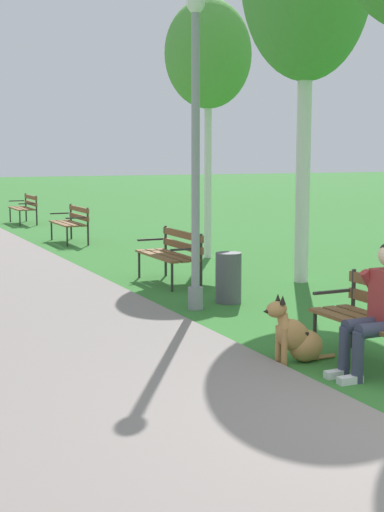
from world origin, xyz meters
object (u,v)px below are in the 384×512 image
(park_bench_furthest, at_px, (25,206))
(birch_tree_fourth, at_px, (208,55))
(park_bench_near, at_px, (382,315))
(dog_shepherd, at_px, (297,337))
(park_bench_far, at_px, (71,221))
(lamp_post_near, at_px, (196,148))
(litter_bin, at_px, (228,278))
(park_bench_mid, at_px, (172,251))
(person_seated_on_near_bench, at_px, (380,304))

(park_bench_furthest, bearing_deg, birch_tree_fourth, -78.77)
(park_bench_near, relative_size, dog_shepherd, 1.80)
(park_bench_far, height_order, birch_tree_fourth, birch_tree_fourth)
(park_bench_near, height_order, lamp_post_near, lamp_post_near)
(lamp_post_near, bearing_deg, park_bench_furthest, 87.44)
(park_bench_near, height_order, litter_bin, park_bench_near)
(park_bench_mid, relative_size, litter_bin, 2.14)
(birch_tree_fourth, bearing_deg, park_bench_mid, -127.29)
(park_bench_furthest, height_order, person_seated_on_near_bench, person_seated_on_near_bench)
(park_bench_far, relative_size, dog_shepherd, 1.80)
(birch_tree_fourth, height_order, litter_bin, birch_tree_fourth)
(park_bench_far, bearing_deg, park_bench_near, -90.24)
(birch_tree_fourth, bearing_deg, lamp_post_near, -118.02)
(park_bench_far, distance_m, park_bench_furthest, 5.08)
(park_bench_furthest, xyz_separation_m, dog_shepherd, (-0.75, -15.69, -0.25))
(lamp_post_near, relative_size, birch_tree_fourth, 0.83)
(person_seated_on_near_bench, bearing_deg, dog_shepherd, 124.52)
(park_bench_furthest, relative_size, litter_bin, 2.14)
(park_bench_furthest, relative_size, lamp_post_near, 0.36)
(park_bench_far, xyz_separation_m, park_bench_furthest, (0.03, 5.08, 0.00))
(person_seated_on_near_bench, bearing_deg, park_bench_near, 46.35)
(dog_shepherd, xyz_separation_m, birch_tree_fourth, (2.47, 7.03, 3.65))
(park_bench_furthest, distance_m, person_seated_on_near_bench, 16.36)
(park_bench_far, distance_m, lamp_post_near, 8.08)
(park_bench_near, height_order, park_bench_far, same)
(person_seated_on_near_bench, height_order, litter_bin, person_seated_on_near_bench)
(park_bench_furthest, distance_m, dog_shepherd, 15.71)
(park_bench_far, bearing_deg, lamp_post_near, -93.96)
(litter_bin, bearing_deg, lamp_post_near, -160.35)
(dog_shepherd, height_order, birch_tree_fourth, birch_tree_fourth)
(park_bench_far, distance_m, dog_shepherd, 10.64)
(park_bench_near, bearing_deg, park_bench_far, 89.76)
(birch_tree_fourth, bearing_deg, park_bench_near, -103.50)
(park_bench_far, relative_size, birch_tree_fourth, 0.30)
(dog_shepherd, bearing_deg, park_bench_near, -34.21)
(park_bench_near, bearing_deg, birch_tree_fourth, 76.50)
(birch_tree_fourth, relative_size, litter_bin, 7.11)
(park_bench_mid, bearing_deg, lamp_post_near, -104.68)
(lamp_post_near, bearing_deg, person_seated_on_near_bench, -85.05)
(person_seated_on_near_bench, height_order, lamp_post_near, lamp_post_near)
(park_bench_far, height_order, lamp_post_near, lamp_post_near)
(park_bench_furthest, distance_m, lamp_post_near, 13.09)
(litter_bin, bearing_deg, park_bench_near, -91.78)
(lamp_post_near, distance_m, birch_tree_fourth, 5.21)
(park_bench_furthest, xyz_separation_m, birch_tree_fourth, (1.72, -8.66, 3.40))
(litter_bin, bearing_deg, birch_tree_fourth, 67.58)
(lamp_post_near, height_order, birch_tree_fourth, birch_tree_fourth)
(park_bench_near, height_order, dog_shepherd, park_bench_near)
(park_bench_mid, distance_m, dog_shepherd, 4.75)
(dog_shepherd, height_order, lamp_post_near, lamp_post_near)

